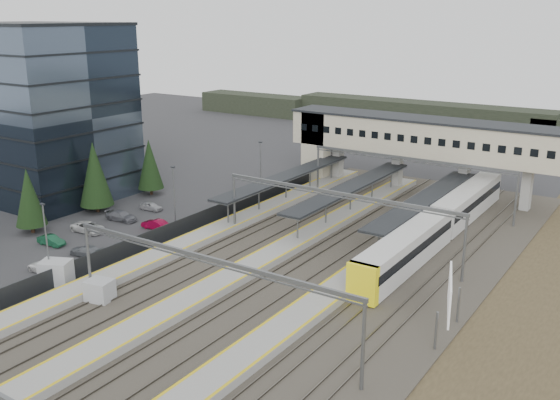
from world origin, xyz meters
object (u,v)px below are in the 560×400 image
Objects in this scene: footbridge at (403,139)px; billboard at (449,296)px; train at (439,225)px; office_building at (35,110)px; relay_cabin_near at (56,272)px; relay_cabin_far at (100,291)px.

billboard is at bearing -62.24° from footbridge.
train is at bearing -55.66° from footbridge.
relay_cabin_near is (28.89, -19.96, -11.01)m from office_building.
billboard is (28.71, 11.16, 2.63)m from relay_cabin_far.
footbridge is 22.56m from train.
relay_cabin_far is 30.92m from billboard.
billboard is at bearing -68.53° from train.
office_building is 65.55m from billboard.
relay_cabin_near is at bearing -34.63° from office_building.
footbridge is (8.07, 50.37, 6.87)m from relay_cabin_far.
footbridge is 44.52m from billboard.
billboard is (35.45, 10.74, 2.51)m from relay_cabin_near.
train is (27.11, 31.95, 0.92)m from relay_cabin_near.
train is 22.85m from billboard.
billboard reaches higher than train.
relay_cabin_far is 38.26m from train.
relay_cabin_near reaches higher than relay_cabin_far.
footbridge is at bearing 124.34° from train.
relay_cabin_far is (35.63, -20.38, -11.13)m from office_building.
office_building is 0.59× the size of train.
train is at bearing 12.09° from office_building.
footbridge is (43.70, 30.00, -4.26)m from office_building.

